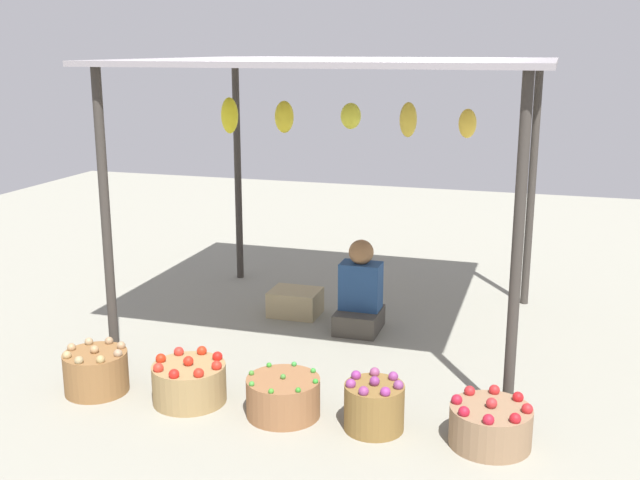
% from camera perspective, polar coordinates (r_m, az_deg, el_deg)
% --- Properties ---
extents(ground_plane, '(14.00, 14.00, 0.00)m').
position_cam_1_polar(ground_plane, '(6.57, 1.66, -6.75)').
color(ground_plane, gray).
extents(market_stall_structure, '(3.18, 2.72, 2.25)m').
position_cam_1_polar(market_stall_structure, '(6.15, 1.74, 11.71)').
color(market_stall_structure, '#38332D').
rests_on(market_stall_structure, ground).
extents(vendor_person, '(0.36, 0.44, 0.78)m').
position_cam_1_polar(vendor_person, '(6.52, 2.98, -4.15)').
color(vendor_person, '#46423A').
rests_on(vendor_person, ground).
extents(basket_potatoes, '(0.44, 0.44, 0.34)m').
position_cam_1_polar(basket_potatoes, '(5.64, -16.24, -9.31)').
color(basket_potatoes, brown).
rests_on(basket_potatoes, ground).
extents(basket_red_tomatoes, '(0.50, 0.50, 0.32)m').
position_cam_1_polar(basket_red_tomatoes, '(5.36, -9.65, -10.33)').
color(basket_red_tomatoes, '#95784A').
rests_on(basket_red_tomatoes, ground).
extents(basket_green_chilies, '(0.48, 0.48, 0.29)m').
position_cam_1_polar(basket_green_chilies, '(5.11, -2.73, -11.51)').
color(basket_green_chilies, brown).
rests_on(basket_green_chilies, ground).
extents(basket_purple_onions, '(0.38, 0.38, 0.35)m').
position_cam_1_polar(basket_purple_onions, '(4.94, 4.03, -12.14)').
color(basket_purple_onions, brown).
rests_on(basket_purple_onions, ground).
extents(basket_red_apples, '(0.49, 0.49, 0.30)m').
position_cam_1_polar(basket_red_apples, '(4.87, 12.49, -13.22)').
color(basket_red_apples, '#8C6C4E').
rests_on(basket_red_apples, ground).
extents(wooden_crate_near_vendor, '(0.44, 0.35, 0.23)m').
position_cam_1_polar(wooden_crate_near_vendor, '(6.93, -1.84, -4.63)').
color(wooden_crate_near_vendor, tan).
rests_on(wooden_crate_near_vendor, ground).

